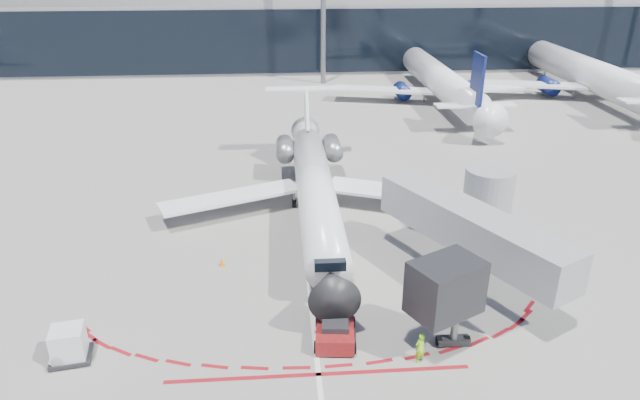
{
  "coord_description": "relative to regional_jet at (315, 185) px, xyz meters",
  "views": [
    {
      "loc": [
        -1.47,
        -31.93,
        17.99
      ],
      "look_at": [
        1.02,
        1.12,
        3.06
      ],
      "focal_mm": 32.0,
      "sensor_mm": 36.0,
      "label": 1
    }
  ],
  "objects": [
    {
      "name": "jet_bridge",
      "position": [
        8.82,
        -8.47,
        0.7
      ],
      "size": [
        10.03,
        15.2,
        4.9
      ],
      "color": "#909398",
      "rests_on": "ground"
    },
    {
      "name": "bg_airliner_2",
      "position": [
        37.34,
        32.64,
        3.25
      ],
      "size": [
        34.3,
        36.32,
        11.1
      ],
      "primitive_type": null,
      "color": "white",
      "rests_on": "ground"
    },
    {
      "name": "uld_container",
      "position": [
        -12.56,
        -15.04,
        -1.45
      ],
      "size": [
        2.07,
        1.84,
        1.73
      ],
      "rotation": [
        0.0,
        0.0,
        0.16
      ],
      "color": "black",
      "rests_on": "ground"
    },
    {
      "name": "ramp_worker",
      "position": [
        3.83,
        -16.42,
        -1.51
      ],
      "size": [
        0.69,
        0.61,
        1.6
      ],
      "primitive_type": "imported",
      "rotation": [
        0.0,
        0.0,
        3.63
      ],
      "color": "#A0FF1A",
      "rests_on": "ground"
    },
    {
      "name": "bg_airliner_1",
      "position": [
        17.7,
        31.87,
        2.74
      ],
      "size": [
        31.16,
        32.99,
        10.08
      ],
      "primitive_type": null,
      "color": "white",
      "rests_on": "ground"
    },
    {
      "name": "safety_cone_left",
      "position": [
        -6.14,
        -6.88,
        -2.06
      ],
      "size": [
        0.35,
        0.35,
        0.49
      ],
      "primitive_type": "cone",
      "color": "orange",
      "rests_on": "ground"
    },
    {
      "name": "pushback_tug",
      "position": [
        0.04,
        -14.48,
        -1.76
      ],
      "size": [
        2.29,
        4.8,
        1.23
      ],
      "rotation": [
        0.0,
        0.0,
        -0.11
      ],
      "color": "#5F100D",
      "rests_on": "ground"
    },
    {
      "name": "regional_jet",
      "position": [
        0.0,
        0.0,
        0.0
      ],
      "size": [
        22.33,
        27.54,
        6.9
      ],
      "color": "white",
      "rests_on": "ground"
    },
    {
      "name": "apron_centerline",
      "position": [
        -0.97,
        -3.46,
        -2.3
      ],
      "size": [
        0.25,
        40.0,
        0.01
      ],
      "primitive_type": "cube",
      "color": "silver",
      "rests_on": "ground"
    },
    {
      "name": "terminal_building",
      "position": [
        -0.97,
        59.51,
        6.22
      ],
      "size": [
        150.0,
        24.15,
        24.0
      ],
      "color": "gray",
      "rests_on": "ground"
    },
    {
      "name": "ground",
      "position": [
        -0.97,
        -5.46,
        -2.3
      ],
      "size": [
        260.0,
        260.0,
        0.0
      ],
      "primitive_type": "plane",
      "color": "slate",
      "rests_on": "ground"
    },
    {
      "name": "apron_stop_bar",
      "position": [
        -0.97,
        -16.96,
        -2.3
      ],
      "size": [
        14.0,
        0.25,
        0.01
      ],
      "primitive_type": "cube",
      "color": "maroon",
      "rests_on": "ground"
    }
  ]
}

